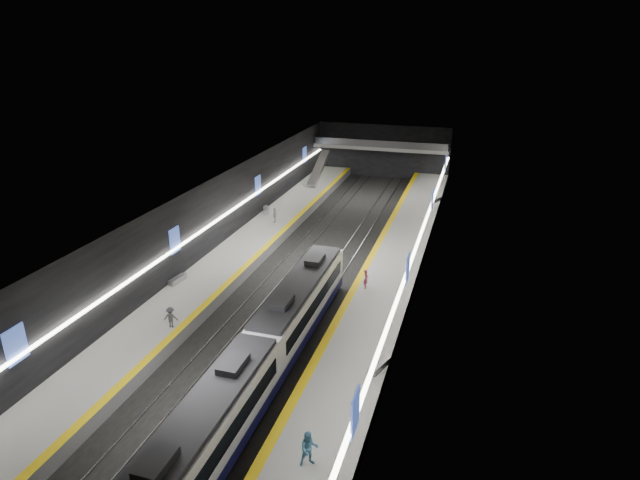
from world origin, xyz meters
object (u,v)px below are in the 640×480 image
(bench_right_far, at_px, (436,200))
(train, at_px, (261,357))
(passenger_right_a, at_px, (366,279))
(passenger_right_b, at_px, (309,449))
(passenger_left_b, at_px, (171,317))
(passenger_left_a, at_px, (275,215))
(bench_left_near, at_px, (177,280))
(bench_left_far, at_px, (266,210))
(bench_right_near, at_px, (379,366))
(escalator, at_px, (319,168))

(bench_right_far, bearing_deg, train, -77.87)
(passenger_right_a, height_order, passenger_right_b, passenger_right_b)
(passenger_right_a, bearing_deg, passenger_left_b, 129.32)
(passenger_left_a, relative_size, passenger_left_b, 1.08)
(bench_left_near, relative_size, bench_left_far, 0.91)
(passenger_left_b, bearing_deg, passenger_right_b, 131.52)
(train, bearing_deg, bench_right_near, 20.02)
(bench_left_far, height_order, passenger_left_a, passenger_left_a)
(train, height_order, bench_left_far, train)
(bench_right_near, relative_size, passenger_left_b, 1.22)
(bench_right_far, bearing_deg, passenger_right_a, -75.08)
(escalator, relative_size, passenger_right_b, 4.09)
(passenger_right_b, bearing_deg, bench_left_far, 87.72)
(bench_left_far, relative_size, passenger_right_b, 1.05)
(passenger_right_a, relative_size, passenger_right_b, 0.83)
(bench_left_near, xyz_separation_m, bench_left_far, (0.00, 19.90, 0.02))
(train, xyz_separation_m, bench_left_far, (-12.00, 29.92, -0.94))
(bench_right_far, distance_m, passenger_left_b, 40.00)
(bench_right_far, height_order, passenger_right_b, passenger_right_b)
(bench_left_far, relative_size, passenger_left_b, 1.29)
(train, relative_size, bench_left_near, 15.97)
(bench_left_far, distance_m, bench_right_near, 33.32)
(bench_right_near, xyz_separation_m, bench_right_far, (0.00, 37.63, -0.03))
(train, distance_m, passenger_right_b, 8.24)
(train, bearing_deg, passenger_right_a, 74.84)
(bench_right_near, relative_size, passenger_left_a, 1.13)
(escalator, height_order, passenger_right_b, escalator)
(train, bearing_deg, escalator, 102.56)
(escalator, relative_size, bench_right_near, 4.11)
(passenger_right_a, bearing_deg, passenger_right_b, -176.80)
(bench_right_near, height_order, passenger_right_b, passenger_right_b)
(bench_left_far, bearing_deg, passenger_right_b, -89.20)
(bench_right_far, xyz_separation_m, passenger_right_b, (-1.79, -46.56, 0.77))
(bench_right_far, xyz_separation_m, passenger_left_a, (-16.61, -13.41, 0.65))
(passenger_right_a, bearing_deg, bench_right_far, -8.20)
(bench_right_near, relative_size, bench_right_far, 1.14)
(bench_right_near, bearing_deg, passenger_left_a, 143.89)
(escalator, height_order, passenger_right_a, escalator)
(bench_left_near, bearing_deg, bench_left_far, 97.74)
(bench_right_near, distance_m, passenger_left_a, 29.38)
(bench_left_near, distance_m, bench_left_far, 19.90)
(escalator, distance_m, bench_right_far, 17.72)
(bench_right_far, distance_m, passenger_right_b, 46.61)
(bench_left_far, height_order, passenger_right_b, passenger_right_b)
(bench_left_far, distance_m, passenger_right_a, 22.61)
(passenger_right_a, bearing_deg, bench_left_near, 101.95)
(passenger_left_a, bearing_deg, bench_left_far, -147.44)
(escalator, bearing_deg, bench_right_near, -68.13)
(bench_right_far, xyz_separation_m, passenger_left_b, (-15.47, -36.89, 0.59))
(bench_left_far, relative_size, passenger_right_a, 1.27)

